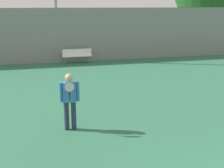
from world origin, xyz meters
TOP-DOWN VIEW (x-y plane):
  - tennis_player at (-3.13, 5.13)m, footprint 0.57×0.42m
  - bench_courtside_far at (-1.26, 15.62)m, footprint 1.81×0.40m
  - back_fence at (0.00, 16.15)m, footprint 33.34×0.06m

SIDE VIEW (x-z plane):
  - bench_courtside_far at x=-1.26m, z-range 0.10..0.97m
  - tennis_player at x=-3.13m, z-range 0.11..1.76m
  - back_fence at x=0.00m, z-range 0.00..3.32m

